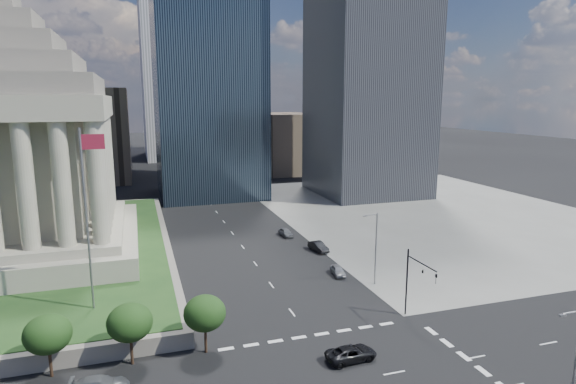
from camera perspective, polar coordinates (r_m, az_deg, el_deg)
name	(u,v)px	position (r m, az deg, el deg)	size (l,w,h in m)	color
ground	(201,191)	(133.79, -10.28, 0.09)	(500.00, 500.00, 0.00)	black
sidewalk_ne	(431,211)	(112.74, 16.57, -2.22)	(68.00, 90.00, 0.03)	slate
war_memorial	(6,123)	(80.40, -30.44, 7.03)	(34.00, 34.00, 39.00)	gray
flagpole	(88,210)	(55.91, -22.67, -1.98)	(2.52, 0.24, 20.00)	slate
midrise_glass	(207,78)	(126.90, -9.52, 13.15)	(26.00, 26.00, 60.00)	black
building_filler_ne	(281,142)	(168.28, -0.86, 5.90)	(20.00, 30.00, 20.00)	brown
building_filler_nw	(88,135)	(161.34, -22.58, 6.28)	(24.00, 30.00, 28.00)	brown
traffic_signal_ne	(416,277)	(56.36, 14.92, -9.74)	(0.30, 5.74, 8.00)	black
street_lamp_south	(574,363)	(43.12, 30.77, -17.05)	(2.13, 0.22, 10.00)	slate
street_lamp_north	(375,244)	(65.83, 10.25, -6.13)	(2.13, 0.22, 10.00)	slate
pickup_truck	(351,353)	(49.29, 7.51, -18.43)	(2.32, 5.03, 1.40)	black
parked_sedan_near	(338,271)	(70.11, 5.95, -9.25)	(1.56, 3.88, 1.32)	gray
parked_sedan_mid	(318,247)	(80.40, 3.62, -6.47)	(4.63, 1.61, 1.52)	black
parked_sedan_far	(286,232)	(88.68, -0.25, -4.81)	(4.22, 1.70, 1.44)	slate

